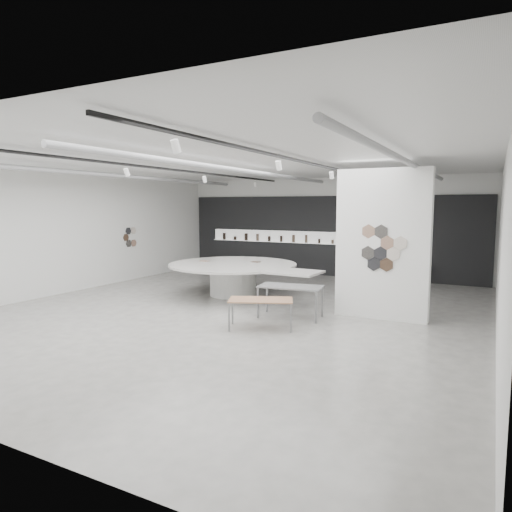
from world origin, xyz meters
The scene contains 7 objects.
room centered at (-0.09, 0.00, 2.07)m, with size 12.02×14.02×3.82m.
back_wall_display centered at (-0.08, 6.93, 1.54)m, with size 11.80×0.27×3.10m.
partition_column centered at (3.50, 1.00, 1.80)m, with size 2.20×0.38×3.60m.
display_island centered at (-1.06, 1.79, 0.64)m, with size 5.05×4.08×0.99m.
sample_table_wood centered at (1.34, -1.20, 0.61)m, with size 1.57×1.21×0.66m.
sample_table_stone centered at (1.53, 0.03, 0.72)m, with size 1.61×0.95×0.78m.
kitchen_counter centered at (2.82, 6.54, 0.43)m, with size 1.53×0.61×1.20m.
Camera 1 is at (5.87, -10.04, 2.72)m, focal length 32.00 mm.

